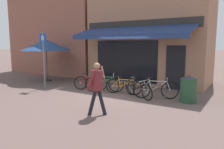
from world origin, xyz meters
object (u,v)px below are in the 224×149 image
object	(u,v)px
bicycle_orange	(123,86)
litter_bin	(189,89)
bicycle_silver	(156,89)
bicycle_green	(104,84)
bicycle_black	(138,89)
pedestrian_adult	(97,83)
parking_sign	(44,55)
bicycle_red	(90,83)
cafe_parasol	(46,45)

from	to	relation	value
bicycle_orange	litter_bin	world-z (taller)	litter_bin
bicycle_silver	bicycle_green	bearing A→B (deg)	158.68
bicycle_black	litter_bin	xyz separation A→B (m)	(1.91, 0.36, 0.16)
bicycle_black	pedestrian_adult	xyz separation A→B (m)	(-0.12, -2.64, 0.64)
parking_sign	bicycle_red	bearing A→B (deg)	22.20
bicycle_green	litter_bin	distance (m)	3.65
cafe_parasol	parking_sign	bearing A→B (deg)	-44.46
pedestrian_adult	litter_bin	world-z (taller)	pedestrian_adult
bicycle_orange	bicycle_silver	size ratio (longest dim) A/B	0.96
bicycle_green	bicycle_silver	world-z (taller)	bicycle_silver
bicycle_green	bicycle_black	bearing A→B (deg)	-31.69
bicycle_orange	parking_sign	world-z (taller)	parking_sign
bicycle_green	cafe_parasol	distance (m)	4.98
bicycle_silver	litter_bin	bearing A→B (deg)	-20.72
bicycle_green	parking_sign	world-z (taller)	parking_sign
pedestrian_adult	litter_bin	bearing A→B (deg)	50.43
bicycle_black	cafe_parasol	size ratio (longest dim) A/B	0.57
bicycle_black	litter_bin	size ratio (longest dim) A/B	1.58
bicycle_orange	bicycle_silver	world-z (taller)	bicycle_silver
parking_sign	bicycle_green	bearing A→B (deg)	15.72
bicycle_black	cafe_parasol	bearing A→B (deg)	-160.77
bicycle_silver	litter_bin	world-z (taller)	litter_bin
bicycle_red	litter_bin	xyz separation A→B (m)	(4.47, 0.19, 0.16)
bicycle_green	bicycle_red	bearing A→B (deg)	149.67
bicycle_red	bicycle_silver	distance (m)	3.22
cafe_parasol	bicycle_orange	bearing A→B (deg)	-6.30
bicycle_black	pedestrian_adult	distance (m)	2.72
bicycle_red	cafe_parasol	xyz separation A→B (m)	(-3.78, 0.72, 1.75)
bicycle_green	litter_bin	world-z (taller)	litter_bin
parking_sign	cafe_parasol	size ratio (longest dim) A/B	0.96
bicycle_silver	bicycle_red	bearing A→B (deg)	157.09
bicycle_silver	parking_sign	xyz separation A→B (m)	(-5.38, -0.98, 1.28)
bicycle_orange	cafe_parasol	world-z (taller)	cafe_parasol
bicycle_orange	bicycle_black	size ratio (longest dim) A/B	1.02
bicycle_green	bicycle_black	distance (m)	1.74
bicycle_red	cafe_parasol	bearing A→B (deg)	147.75
bicycle_green	bicycle_silver	xyz separation A→B (m)	(2.39, 0.14, -0.00)
bicycle_silver	pedestrian_adult	xyz separation A→B (m)	(-0.77, -2.91, 0.61)
pedestrian_adult	cafe_parasol	bearing A→B (deg)	144.99
bicycle_red	bicycle_black	size ratio (longest dim) A/B	0.96
bicycle_green	bicycle_orange	distance (m)	0.92
bicycle_black	litter_bin	world-z (taller)	litter_bin
pedestrian_adult	bicycle_green	bearing A→B (deg)	114.79
bicycle_orange	bicycle_red	bearing A→B (deg)	173.97
bicycle_orange	cafe_parasol	size ratio (longest dim) A/B	0.58
parking_sign	cafe_parasol	distance (m)	2.32
bicycle_orange	pedestrian_adult	bearing A→B (deg)	-85.84
bicycle_orange	cafe_parasol	bearing A→B (deg)	164.16
bicycle_red	bicycle_silver	world-z (taller)	bicycle_silver
parking_sign	pedestrian_adult	bearing A→B (deg)	-22.72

